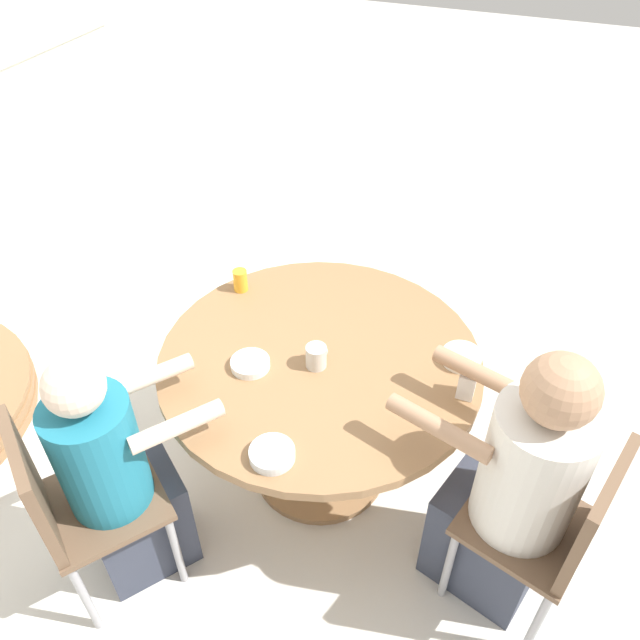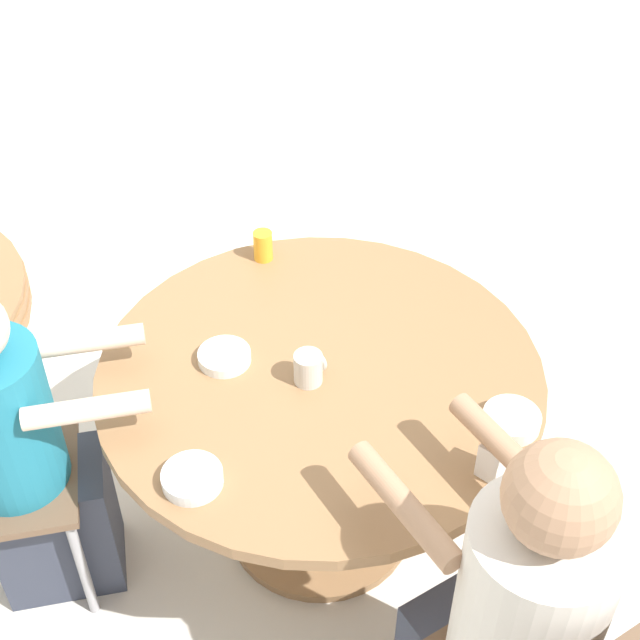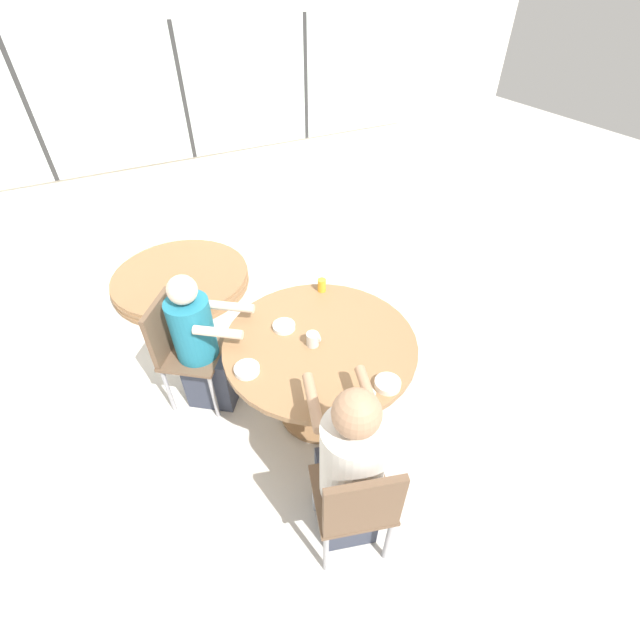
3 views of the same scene
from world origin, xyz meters
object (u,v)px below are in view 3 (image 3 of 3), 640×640
bowl_white_shallow (388,384)px  folded_table_stack (181,280)px  milk_carton_small (368,397)px  bowl_fruit (284,326)px  coffee_mug (313,339)px  bowl_cereal (247,370)px  person_woman_green_shirt (202,349)px  chair_for_woman_green_shirt (179,344)px  person_man_blue_shirt (349,472)px  chair_for_man_blue_shirt (357,504)px  juice_glass (322,285)px

bowl_white_shallow → folded_table_stack: bowl_white_shallow is taller
milk_carton_small → bowl_fruit: 0.80m
coffee_mug → bowl_fruit: bearing=113.7°
bowl_cereal → bowl_fruit: (0.35, 0.25, -0.00)m
coffee_mug → bowl_fruit: (-0.10, 0.23, -0.03)m
person_woman_green_shirt → bowl_cereal: size_ratio=7.37×
bowl_white_shallow → folded_table_stack: 2.74m
chair_for_woman_green_shirt → bowl_white_shallow: 1.49m
bowl_fruit → folded_table_stack: 1.97m
person_man_blue_shirt → bowl_white_shallow: size_ratio=7.97×
chair_for_woman_green_shirt → chair_for_man_blue_shirt: (0.51, -1.55, 0.00)m
person_man_blue_shirt → coffee_mug: person_man_blue_shirt is taller
chair_for_man_blue_shirt → bowl_fruit: chair_for_man_blue_shirt is taller
juice_glass → chair_for_woman_green_shirt: bearing=173.4°
bowl_cereal → folded_table_stack: bowl_cereal is taller
bowl_cereal → chair_for_woman_green_shirt: bearing=115.0°
milk_carton_small → bowl_cereal: (-0.51, 0.53, -0.04)m
chair_for_woman_green_shirt → coffee_mug: 0.99m
coffee_mug → milk_carton_small: bearing=-84.2°
chair_for_man_blue_shirt → coffee_mug: (0.24, 0.95, 0.23)m
bowl_white_shallow → bowl_fruit: (-0.32, 0.74, -0.01)m
juice_glass → bowl_fruit: size_ratio=0.66×
chair_for_woman_green_shirt → bowl_fruit: bearing=96.7°
person_woman_green_shirt → coffee_mug: 0.83m
bowl_white_shallow → bowl_cereal: bearing=144.5°
person_woman_green_shirt → bowl_white_shallow: 1.33m
person_man_blue_shirt → bowl_white_shallow: bearing=51.4°
person_man_blue_shirt → milk_carton_small: (0.25, 0.23, 0.22)m
coffee_mug → bowl_cereal: (-0.45, -0.02, -0.03)m
person_man_blue_shirt → bowl_white_shallow: 0.53m
chair_for_man_blue_shirt → milk_carton_small: bearing=70.0°
chair_for_man_blue_shirt → coffee_mug: bearing=92.9°
chair_for_man_blue_shirt → bowl_cereal: 0.97m
person_man_blue_shirt → bowl_white_shallow: person_man_blue_shirt is taller
milk_carton_small → bowl_cereal: 0.74m
juice_glass → bowl_fruit: juice_glass is taller
juice_glass → milk_carton_small: milk_carton_small is taller
person_woman_green_shirt → coffee_mug: (0.62, -0.50, 0.25)m
juice_glass → bowl_white_shallow: (-0.09, -0.99, -0.03)m
chair_for_woman_green_shirt → juice_glass: 1.09m
chair_for_woman_green_shirt → bowl_fruit: size_ratio=5.93×
person_woman_green_shirt → milk_carton_small: 1.28m
milk_carton_small → bowl_cereal: size_ratio=0.71×
folded_table_stack → bowl_fruit: bearing=-78.6°
person_man_blue_shirt → bowl_white_shallow: (0.41, 0.28, 0.19)m
chair_for_woman_green_shirt → chair_for_man_blue_shirt: size_ratio=1.00×
person_woman_green_shirt → person_man_blue_shirt: 1.36m
chair_for_man_blue_shirt → folded_table_stack: 3.05m
chair_for_woman_green_shirt → bowl_fruit: chair_for_woman_green_shirt is taller
milk_carton_small → bowl_fruit: bearing=101.3°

